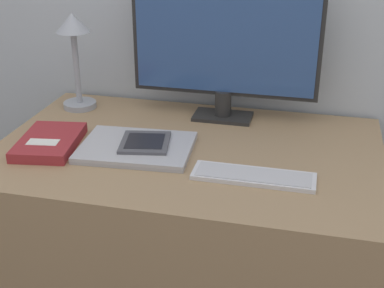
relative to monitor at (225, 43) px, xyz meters
The scene contains 7 objects.
desk 0.66m from the monitor, 102.90° to the right, with size 1.13×0.73×0.70m.
monitor is the anchor object (origin of this frame).
keyboard 0.49m from the monitor, 68.62° to the right, with size 0.32×0.10×0.01m.
laptop 0.44m from the monitor, 122.65° to the right, with size 0.34×0.26×0.02m.
ereader 0.41m from the monitor, 120.29° to the right, with size 0.16×0.17×0.01m.
desk_lamp 0.51m from the monitor, behind, with size 0.11×0.11×0.33m.
notebook 0.62m from the monitor, 142.95° to the right, with size 0.20×0.27×0.03m.
Camera 1 is at (0.35, -1.21, 1.37)m, focal length 50.00 mm.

